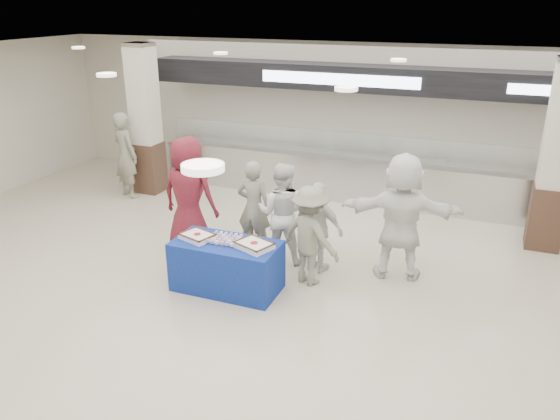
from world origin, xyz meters
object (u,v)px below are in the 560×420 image
at_px(civilian_maroon, 189,195).
at_px(civilian_white, 401,217).
at_px(chef_tall, 282,213).
at_px(soldier_b, 310,236).
at_px(sheet_cake_right, 254,245).
at_px(chef_short, 318,228).
at_px(sheet_cake_left, 197,236).
at_px(display_table, 227,266).
at_px(soldier_bg, 126,155).
at_px(cupcake_tray, 224,239).
at_px(soldier_a, 254,208).

height_order(civilian_maroon, civilian_white, civilian_maroon).
bearing_deg(civilian_maroon, civilian_white, -173.66).
height_order(chef_tall, soldier_b, chef_tall).
height_order(sheet_cake_right, chef_short, chef_short).
bearing_deg(sheet_cake_left, soldier_b, 24.05).
bearing_deg(chef_tall, civilian_white, 177.27).
height_order(display_table, soldier_bg, soldier_bg).
bearing_deg(chef_tall, cupcake_tray, 61.41).
xyz_separation_m(cupcake_tray, civilian_maroon, (-1.13, 0.94, 0.21)).
relative_size(soldier_b, soldier_bg, 0.83).
relative_size(sheet_cake_left, civilian_maroon, 0.27).
bearing_deg(chef_short, soldier_bg, -6.99).
xyz_separation_m(chef_tall, chef_short, (0.65, -0.14, -0.10)).
bearing_deg(civilian_white, soldier_a, -9.01).
distance_m(cupcake_tray, chef_short, 1.50).
relative_size(display_table, chef_tall, 0.93).
bearing_deg(display_table, chef_tall, 71.26).
bearing_deg(civilian_white, chef_tall, -5.71).
bearing_deg(civilian_white, display_table, 20.33).
relative_size(cupcake_tray, civilian_white, 0.21).
height_order(chef_short, civilian_white, civilian_white).
bearing_deg(civilian_maroon, sheet_cake_left, 126.07).
bearing_deg(chef_tall, civilian_maroon, 0.07).
xyz_separation_m(soldier_a, civilian_white, (2.39, 0.06, 0.18)).
bearing_deg(civilian_maroon, soldier_b, 171.68).
bearing_deg(soldier_b, cupcake_tray, 48.84).
bearing_deg(soldier_b, soldier_a, -7.86).
xyz_separation_m(sheet_cake_left, sheet_cake_right, (0.90, 0.02, 0.00)).
xyz_separation_m(sheet_cake_left, soldier_bg, (-3.39, 2.91, 0.12)).
xyz_separation_m(soldier_b, civilian_white, (1.20, 0.70, 0.22)).
xyz_separation_m(sheet_cake_right, soldier_a, (-0.59, 1.30, 0.01)).
bearing_deg(display_table, soldier_b, 30.89).
relative_size(civilian_maroon, soldier_b, 1.29).
bearing_deg(sheet_cake_right, soldier_a, 114.22).
bearing_deg(soldier_b, sheet_cake_left, 44.55).
xyz_separation_m(chef_short, soldier_bg, (-4.89, 1.82, 0.19)).
height_order(civilian_maroon, chef_short, civilian_maroon).
bearing_deg(chef_tall, soldier_b, 132.98).
height_order(sheet_cake_left, soldier_bg, soldier_bg).
bearing_deg(display_table, civilian_white, 30.57).
relative_size(cupcake_tray, soldier_b, 0.27).
xyz_separation_m(civilian_maroon, chef_tall, (1.58, 0.21, -0.16)).
xyz_separation_m(display_table, soldier_a, (-0.13, 1.29, 0.43)).
xyz_separation_m(sheet_cake_right, chef_tall, (-0.05, 1.21, 0.03)).
relative_size(chef_tall, soldier_b, 1.09).
relative_size(sheet_cake_left, soldier_bg, 0.29).
relative_size(sheet_cake_left, chef_tall, 0.32).
distance_m(chef_tall, chef_short, 0.68).
distance_m(chef_short, soldier_bg, 5.22).
bearing_deg(soldier_b, display_table, 51.49).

